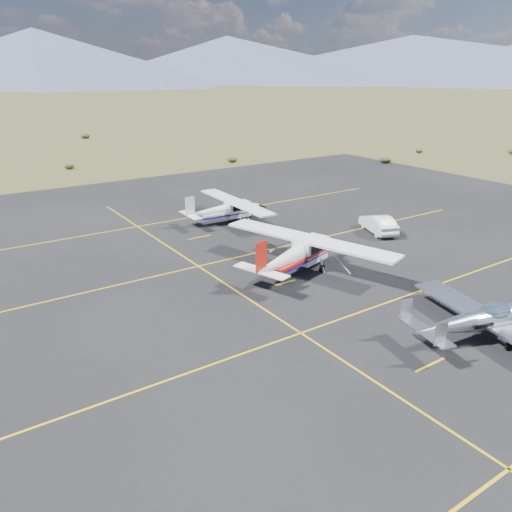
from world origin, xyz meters
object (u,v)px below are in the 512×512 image
object	(u,v)px
aircraft_cessna	(298,253)
sedan	(378,224)
aircraft_low_wing	(482,320)
aircraft_plain	(225,209)

from	to	relation	value
aircraft_cessna	sedan	world-z (taller)	aircraft_cessna
aircraft_cessna	sedan	xyz separation A→B (m)	(10.85, 3.16, -0.67)
aircraft_low_wing	sedan	world-z (taller)	aircraft_low_wing
aircraft_cessna	aircraft_plain	world-z (taller)	aircraft_cessna
aircraft_cessna	aircraft_plain	distance (m)	12.70
aircraft_plain	sedan	world-z (taller)	aircraft_plain
aircraft_plain	sedan	distance (m)	12.91
aircraft_plain	aircraft_cessna	bearing A→B (deg)	-97.15
aircraft_low_wing	aircraft_cessna	size ratio (longest dim) A/B	0.82
aircraft_low_wing	sedan	xyz separation A→B (m)	(8.77, 14.87, -0.32)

